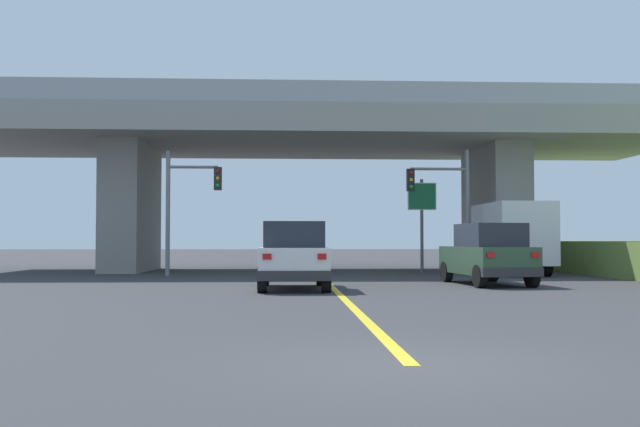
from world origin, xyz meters
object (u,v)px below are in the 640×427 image
Objects in this scene: highway_sign at (422,206)px; suv_crossing at (488,254)px; traffic_signal_farside at (186,197)px; box_truck at (507,237)px; suv_lead at (294,256)px; sedan_oncoming at (288,248)px; traffic_signal_nearside at (447,197)px.

suv_crossing is at bearing -85.92° from highway_sign.
traffic_signal_farside is 10.36m from highway_sign.
suv_crossing is 0.89× the size of traffic_signal_farside.
box_truck is at bearing 63.03° from suv_crossing.
suv_crossing is 1.10× the size of highway_sign.
traffic_signal_farside is (-4.35, 8.48, 2.24)m from suv_lead.
highway_sign is (10.21, 1.73, -0.25)m from traffic_signal_farside.
traffic_signal_farside is at bearing -109.98° from sedan_oncoming.
box_truck is at bearing 44.38° from suv_lead.
suv_crossing is 12.87m from traffic_signal_farside.
sedan_oncoming is at bearing 90.14° from suv_lead.
suv_lead is at bearing -135.62° from box_truck.
traffic_signal_nearside is at bearing 83.14° from suv_crossing.
sedan_oncoming is at bearing 130.34° from box_truck.
traffic_signal_nearside is at bearing 1.92° from traffic_signal_farside.
box_truck is at bearing -49.66° from sedan_oncoming.
highway_sign is at bearing 9.60° from traffic_signal_farside.
highway_sign is (5.91, -10.11, 1.98)m from sedan_oncoming.
sedan_oncoming is (-0.05, 20.32, 0.00)m from suv_lead.
traffic_signal_farside is at bearing -178.08° from traffic_signal_nearside.
suv_lead is 13.16m from box_truck.
box_truck is 1.30× the size of traffic_signal_farside.
traffic_signal_farside is (-11.02, -0.37, -0.06)m from traffic_signal_nearside.
highway_sign reaches higher than box_truck.
traffic_signal_nearside is (0.21, 6.99, 2.30)m from suv_crossing.
sedan_oncoming is 0.89× the size of traffic_signal_nearside.
traffic_signal_nearside is (-2.73, -0.34, 1.72)m from box_truck.
sedan_oncoming is at bearing 70.02° from traffic_signal_farside.
traffic_signal_nearside is at bearing 53.01° from suv_lead.
traffic_signal_farside is at bearing -170.40° from highway_sign.
suv_lead is 0.93× the size of suv_crossing.
traffic_signal_nearside is at bearing -172.83° from box_truck.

